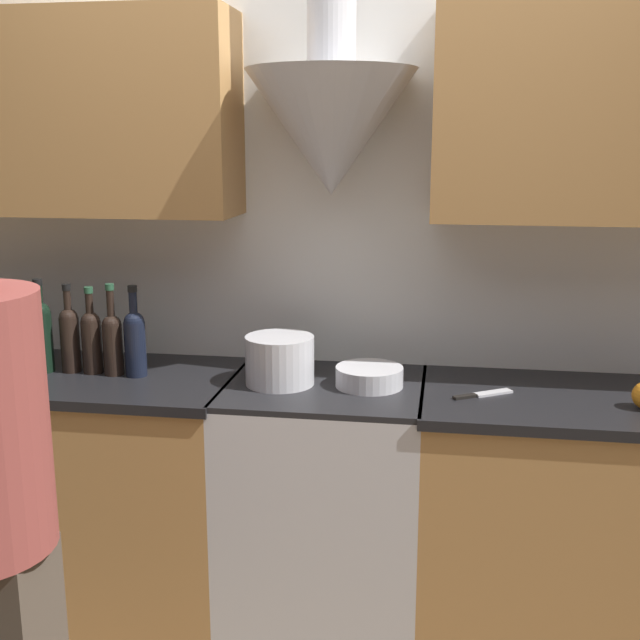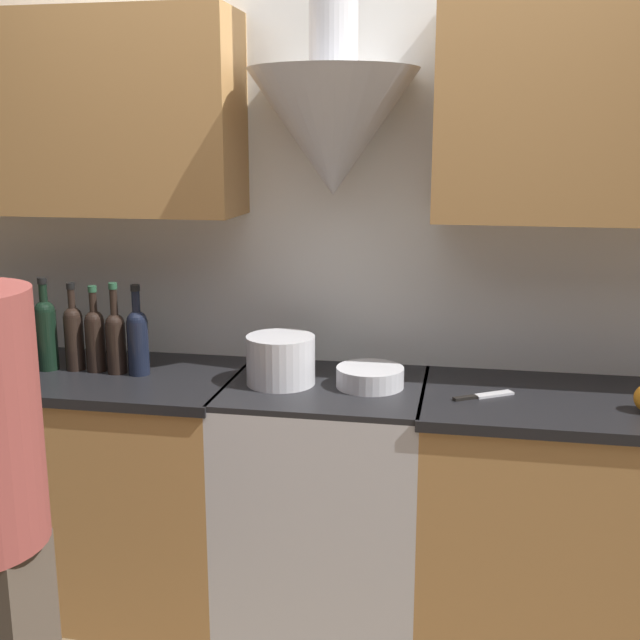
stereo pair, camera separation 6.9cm
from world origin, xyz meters
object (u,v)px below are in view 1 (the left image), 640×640
(wine_bottle_4, at_px, (20,336))
(wine_bottle_6, at_px, (70,336))
(stock_pot, at_px, (280,360))
(wine_bottle_7, at_px, (92,338))
(wine_bottle_9, at_px, (135,340))
(mixing_bowl, at_px, (369,377))
(stove_range, at_px, (324,503))
(wine_bottle_8, at_px, (113,340))
(wine_bottle_5, at_px, (41,333))

(wine_bottle_4, distance_m, wine_bottle_6, 0.19)
(wine_bottle_4, distance_m, stock_pot, 0.97)
(wine_bottle_7, relative_size, wine_bottle_9, 0.96)
(wine_bottle_4, distance_m, mixing_bowl, 1.28)
(stove_range, distance_m, mixing_bowl, 0.50)
(stock_pot, distance_m, mixing_bowl, 0.31)
(wine_bottle_9, relative_size, mixing_bowl, 1.41)
(stock_pot, relative_size, mixing_bowl, 1.03)
(wine_bottle_8, bearing_deg, stove_range, -0.09)
(wine_bottle_5, bearing_deg, wine_bottle_7, 4.42)
(wine_bottle_6, distance_m, stock_pot, 0.78)
(mixing_bowl, bearing_deg, wine_bottle_6, 179.48)
(stove_range, distance_m, wine_bottle_7, 1.02)
(wine_bottle_8, relative_size, wine_bottle_9, 1.01)
(stove_range, relative_size, wine_bottle_8, 2.71)
(wine_bottle_9, bearing_deg, stove_range, 0.08)
(mixing_bowl, bearing_deg, wine_bottle_9, -179.69)
(wine_bottle_4, distance_m, wine_bottle_9, 0.45)
(wine_bottle_5, relative_size, wine_bottle_6, 1.06)
(wine_bottle_6, bearing_deg, stove_range, -0.82)
(stove_range, height_order, stock_pot, stock_pot)
(wine_bottle_5, bearing_deg, stove_range, 0.16)
(stock_pot, bearing_deg, wine_bottle_5, 179.10)
(wine_bottle_6, xyz_separation_m, mixing_bowl, (1.08, -0.01, -0.10))
(stove_range, xyz_separation_m, wine_bottle_5, (-1.03, -0.00, 0.59))
(stove_range, relative_size, wine_bottle_4, 2.78)
(wine_bottle_6, xyz_separation_m, stock_pot, (0.78, -0.03, -0.05))
(wine_bottle_5, distance_m, stock_pot, 0.88)
(wine_bottle_6, bearing_deg, wine_bottle_4, 179.43)
(wine_bottle_8, xyz_separation_m, stock_pot, (0.61, -0.02, -0.04))
(wine_bottle_5, height_order, wine_bottle_7, wine_bottle_5)
(wine_bottle_5, bearing_deg, wine_bottle_4, 168.92)
(wine_bottle_4, xyz_separation_m, wine_bottle_7, (0.28, -0.00, 0.00))
(stove_range, bearing_deg, wine_bottle_8, 179.91)
(stock_pot, bearing_deg, wine_bottle_7, 177.69)
(wine_bottle_8, bearing_deg, stock_pot, -1.68)
(wine_bottle_4, bearing_deg, stove_range, -0.78)
(wine_bottle_5, height_order, stock_pot, wine_bottle_5)
(stove_range, bearing_deg, wine_bottle_4, 179.22)
(mixing_bowl, bearing_deg, wine_bottle_4, 179.47)
(wine_bottle_6, xyz_separation_m, wine_bottle_7, (0.08, -0.00, -0.00))
(wine_bottle_6, bearing_deg, wine_bottle_5, -170.77)
(wine_bottle_7, relative_size, mixing_bowl, 1.36)
(wine_bottle_4, height_order, wine_bottle_7, wine_bottle_4)
(wine_bottle_9, bearing_deg, wine_bottle_8, 178.59)
(wine_bottle_8, distance_m, mixing_bowl, 0.92)
(stove_range, height_order, wine_bottle_9, wine_bottle_9)
(stock_pot, bearing_deg, wine_bottle_8, 178.32)
(wine_bottle_6, relative_size, wine_bottle_8, 0.98)
(wine_bottle_5, relative_size, mixing_bowl, 1.48)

